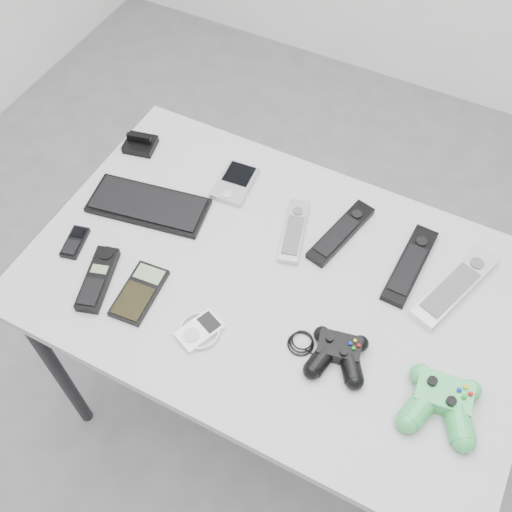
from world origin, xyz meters
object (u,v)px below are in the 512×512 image
at_px(desk, 278,295).
at_px(mobile_phone, 75,242).
at_px(remote_black_a, 341,232).
at_px(controller_black, 338,353).
at_px(calculator, 139,293).
at_px(mp3_player, 199,331).
at_px(pda, 235,183).
at_px(remote_black_b, 410,265).
at_px(controller_green, 442,401).
at_px(cordless_handset, 98,279).
at_px(remote_silver_a, 294,231).
at_px(pda_keyboard, 148,205).
at_px(remote_silver_b, 456,286).

xyz_separation_m(desk, mobile_phone, (-0.45, -0.12, 0.07)).
xyz_separation_m(desk, remote_black_a, (0.07, 0.17, 0.07)).
bearing_deg(remote_black_a, controller_black, -55.59).
height_order(calculator, mp3_player, mp3_player).
distance_m(pda, controller_black, 0.51).
height_order(remote_black_b, controller_green, controller_green).
bearing_deg(cordless_handset, remote_silver_a, 27.05).
relative_size(remote_silver_a, controller_green, 1.13).
relative_size(calculator, controller_green, 0.92).
distance_m(remote_black_a, mp3_player, 0.40).
height_order(pda, mp3_player, pda).
bearing_deg(cordless_handset, controller_green, -12.18).
bearing_deg(controller_black, mp3_player, -176.13).
bearing_deg(remote_black_b, controller_green, -58.87).
relative_size(cordless_handset, controller_green, 1.01).
height_order(pda_keyboard, mp3_player, same).
bearing_deg(remote_silver_b, controller_black, -102.26).
distance_m(remote_silver_b, calculator, 0.68).
bearing_deg(pda_keyboard, mobile_phone, -128.17).
height_order(mp3_player, controller_black, controller_black).
xyz_separation_m(pda_keyboard, mp3_player, (0.28, -0.23, -0.00)).
xyz_separation_m(calculator, controller_black, (0.43, 0.06, 0.01)).
height_order(desk, remote_silver_a, remote_silver_a).
distance_m(desk, mp3_player, 0.22).
height_order(pda, calculator, pda).
bearing_deg(controller_green, remote_black_b, 111.86).
distance_m(desk, pda, 0.30).
distance_m(pda, mobile_phone, 0.40).
bearing_deg(cordless_handset, pda, 53.70).
height_order(remote_silver_b, controller_black, controller_black).
bearing_deg(remote_silver_a, controller_green, -45.97).
relative_size(remote_black_b, remote_silver_b, 0.88).
bearing_deg(calculator, remote_black_a, 41.75).
distance_m(pda, cordless_handset, 0.40).
xyz_separation_m(pda_keyboard, controller_green, (0.76, -0.16, 0.02)).
bearing_deg(remote_black_b, remote_silver_a, -171.05).
distance_m(pda, remote_silver_a, 0.20).
bearing_deg(pda_keyboard, controller_green, -22.05).
height_order(mobile_phone, controller_green, controller_green).
xyz_separation_m(mobile_phone, cordless_handset, (0.11, -0.06, 0.01)).
bearing_deg(remote_silver_b, pda, -165.40).
bearing_deg(desk, mobile_phone, -164.63).
xyz_separation_m(desk, controller_black, (0.18, -0.11, 0.08)).
height_order(pda_keyboard, remote_silver_a, remote_silver_a).
distance_m(pda_keyboard, remote_silver_a, 0.35).
distance_m(remote_black_a, controller_black, 0.31).
bearing_deg(controller_black, remote_black_a, 99.35).
xyz_separation_m(remote_black_b, calculator, (-0.49, -0.33, -0.00)).
bearing_deg(remote_silver_b, calculator, -132.44).
relative_size(pda, controller_black, 0.61).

